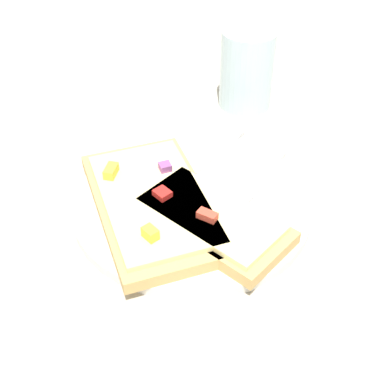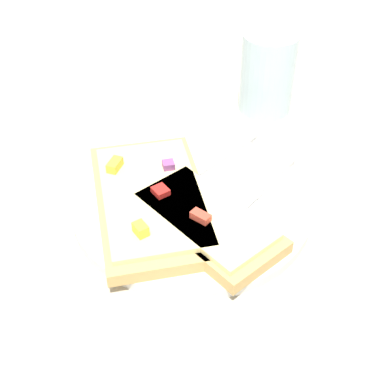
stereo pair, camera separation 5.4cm
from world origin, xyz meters
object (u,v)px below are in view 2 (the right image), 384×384
Objects in this scene: plate at (192,203)px; fork at (186,179)px; knife at (249,195)px; pizza_slice_corner at (205,221)px; drinking_glass at (268,73)px; pizza_slice_main at (152,200)px.

fork reaches higher than plate.
knife is at bearing 111.41° from fork.
pizza_slice_corner is (-0.02, -0.04, 0.02)m from plate.
drinking_glass reaches higher than knife.
plate is 1.12× the size of pizza_slice_main.
pizza_slice_corner is at bearing -5.55° from knife.
pizza_slice_corner is (0.02, -0.06, -0.00)m from pizza_slice_main.
knife is at bearing 93.76° from pizza_slice_corner.
plate is 2.41× the size of drinking_glass.
drinking_glass is at bearing -151.53° from knife.
drinking_glass is at bearing 134.66° from pizza_slice_main.
pizza_slice_corner reaches higher than fork.
fork is 2.00× the size of drinking_glass.
drinking_glass is (0.19, 0.06, 0.04)m from fork.
fork is 1.09× the size of knife.
plate is 0.05m from pizza_slice_main.
pizza_slice_corner is at bearing 47.80° from pizza_slice_main.
plate is 0.23m from drinking_glass.
pizza_slice_main is (-0.04, 0.02, 0.02)m from plate.
pizza_slice_corner is (-0.07, -0.00, 0.01)m from knife.
fork is 0.07m from knife.
knife is 0.10m from pizza_slice_main.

